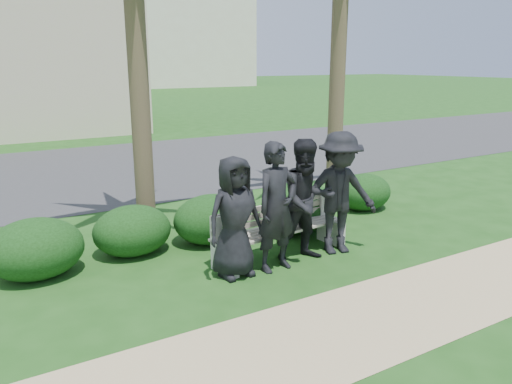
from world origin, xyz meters
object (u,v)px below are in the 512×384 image
man_b (277,207)px  man_c (307,201)px  man_d (339,193)px  park_bench (281,234)px  man_a (235,217)px

man_b → man_c: man_b is taller
man_b → man_d: man_d is taller
man_c → park_bench: bearing=137.7°
man_a → man_d: size_ratio=0.89×
man_d → man_b: bearing=-162.5°
park_bench → man_c: (0.25, -0.30, 0.56)m
man_b → man_a: bearing=161.9°
man_a → man_b: man_b is taller
park_bench → man_d: bearing=-25.6°
man_a → man_c: 1.17m
park_bench → man_b: bearing=-135.9°
man_b → man_c: 0.57m
man_a → man_c: man_c is taller
man_b → man_d: 1.16m
man_a → man_d: man_d is taller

